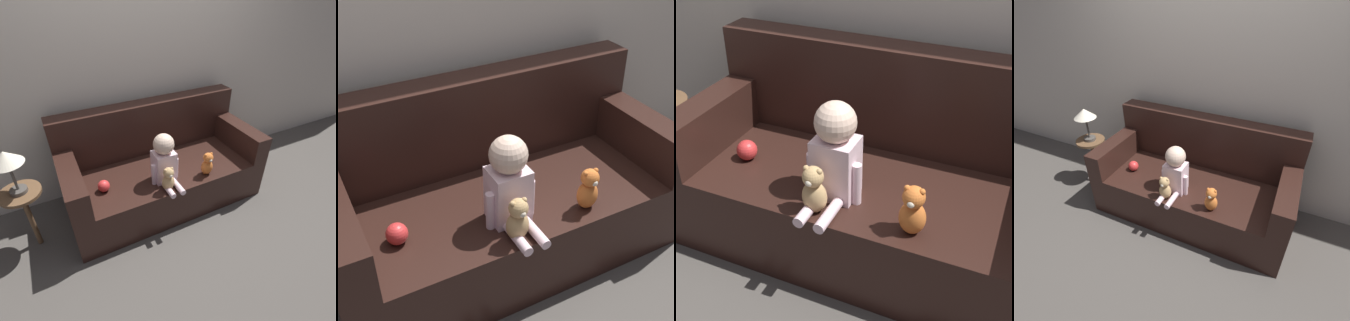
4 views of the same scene
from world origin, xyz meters
The scene contains 6 objects.
ground_plane centered at (0.00, 0.00, 0.00)m, with size 12.00×12.00×0.00m, color #4C4742.
couch centered at (0.00, 0.06, 0.32)m, with size 1.81×0.82×0.92m.
person_baby centered at (-0.09, -0.20, 0.61)m, with size 0.25×0.35×0.44m.
teddy_bear_brown centered at (-0.12, -0.34, 0.51)m, with size 0.11×0.10×0.22m.
plush_toy_side centered at (0.28, -0.30, 0.51)m, with size 0.11×0.10×0.22m.
toy_ball centered at (-0.59, -0.11, 0.45)m, with size 0.10×0.10×0.10m.
Camera 2 is at (-0.89, -1.67, 1.85)m, focal length 50.00 mm.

